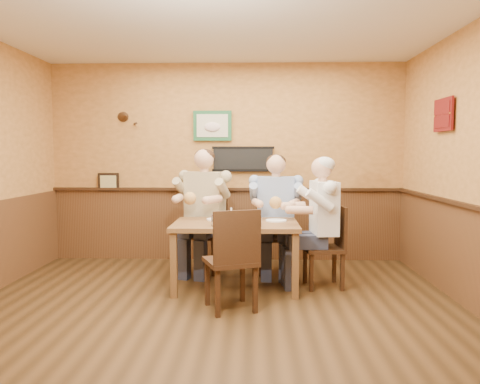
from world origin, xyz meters
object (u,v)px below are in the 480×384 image
Objects in this scene: diner_blue_polo at (276,220)px; water_glass_left at (215,220)px; diner_tan_shirt at (205,217)px; cola_tumbler at (257,221)px; water_glass_mid at (251,221)px; chair_back_left at (205,233)px; chair_right_end at (323,247)px; diner_white_elder at (324,229)px; salt_shaker at (224,218)px; chair_back_right at (276,236)px; dining_table at (236,231)px; hot_sauce_bottle at (231,216)px; chair_near_side at (231,259)px; pepper_shaker at (230,218)px.

water_glass_left is (-0.70, -0.95, 0.13)m from diner_blue_polo.
diner_blue_polo is at bearing 12.87° from diner_tan_shirt.
diner_tan_shirt is 1.23m from cola_tumbler.
chair_back_left is at bearing 118.58° from water_glass_mid.
chair_right_end is at bearing 25.51° from cola_tumbler.
cola_tumbler is (-0.76, -0.36, 0.14)m from diner_white_elder.
diner_tan_shirt reaches higher than salt_shaker.
diner_blue_polo reaches higher than chair_back_right.
salt_shaker is (-0.13, 0.06, 0.14)m from dining_table.
diner_white_elder reaches higher than chair_back_left.
chair_back_right is 1.00m from hot_sauce_bottle.
chair_back_left reaches higher than water_glass_left.
dining_table is at bearing 128.83° from cola_tumbler.
chair_near_side is 8.17× the size of cola_tumbler.
water_glass_left reaches higher than cola_tumbler.
dining_table is at bearing -121.99° from chair_back_right.
water_glass_left is at bearing -80.05° from diner_white_elder.
diner_tan_shirt is (-0.42, 0.73, 0.05)m from dining_table.
salt_shaker is (0.08, 0.32, -0.02)m from water_glass_left.
chair_back_right is 0.20m from diner_blue_polo.
cola_tumbler is (0.66, -1.03, 0.31)m from chair_back_left.
water_glass_left is 0.79× the size of hot_sauce_bottle.
diner_tan_shirt reaches higher than water_glass_left.
chair_back_right reaches higher than hot_sauce_bottle.
salt_shaker is at bearing -94.98° from diner_white_elder.
pepper_shaker is at bearing 122.78° from water_glass_mid.
hot_sauce_bottle is 0.10m from pepper_shaker.
diner_tan_shirt is 0.74m from salt_shaker.
chair_right_end is 0.99m from water_glass_mid.
diner_white_elder is (1.42, -0.67, 0.17)m from chair_back_left.
chair_near_side reaches higher than salt_shaker.
diner_tan_shirt is at bearing -120.29° from diner_white_elder.
water_glass_mid is (0.59, -1.09, 0.10)m from diner_tan_shirt.
pepper_shaker is (-0.24, 0.37, -0.02)m from water_glass_mid.
diner_tan_shirt is 0.91m from diner_blue_polo.
chair_right_end is 7.64× the size of cola_tumbler.
chair_right_end is 1.12m from hot_sauce_bottle.
chair_back_right is at bearing 54.81° from dining_table.
diner_white_elder reaches higher than hot_sauce_bottle.
cola_tumbler reaches higher than dining_table.
pepper_shaker is at bearing -47.84° from diner_tan_shirt.
water_glass_left is 0.31m from pepper_shaker.
water_glass_mid is 1.31× the size of pepper_shaker.
pepper_shaker is (-1.07, -0.05, 0.33)m from chair_right_end.
chair_back_right is 0.83m from diner_white_elder.
diner_blue_polo is 1.10m from water_glass_mid.
chair_back_right reaches higher than cola_tumbler.
chair_near_side is 0.60m from water_glass_left.
diner_blue_polo reaches higher than chair_near_side.
diner_white_elder is at bearing -9.18° from diner_tan_shirt.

